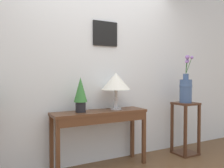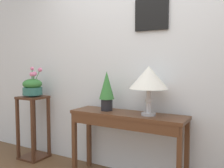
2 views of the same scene
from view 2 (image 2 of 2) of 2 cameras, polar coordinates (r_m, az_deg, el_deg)
The scene contains 6 objects.
back_wall_with_art at distance 2.81m, azimuth 6.94°, elevation 7.25°, with size 9.00×0.13×2.80m.
console_table at distance 2.64m, azimuth 3.30°, elevation -9.22°, with size 1.26×0.35×0.75m.
table_lamp at distance 2.49m, azimuth 8.50°, elevation 1.25°, with size 0.39×0.39×0.50m.
potted_plant_on_console at distance 2.74m, azimuth -1.23°, elevation -1.18°, with size 0.17×0.17×0.44m.
pedestal_stand_left at distance 3.53m, azimuth -17.69°, elevation -9.53°, with size 0.33×0.33×0.84m.
planter_bowl_wide_left at distance 3.43m, azimuth -17.89°, elevation -0.54°, with size 0.26×0.26×0.39m.
Camera 2 is at (1.09, -1.23, 1.27)m, focal length 39.57 mm.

